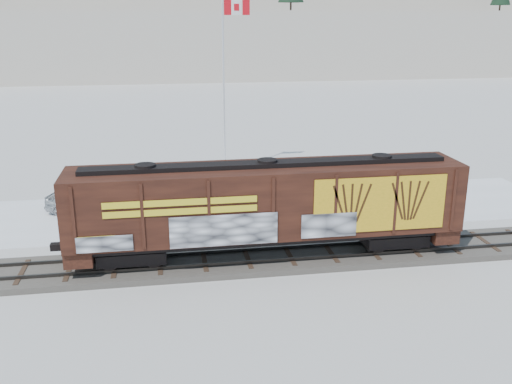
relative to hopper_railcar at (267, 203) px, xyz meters
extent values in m
plane|color=white|center=(-0.93, 0.01, -2.88)|extent=(500.00, 500.00, 0.00)
cube|color=#59544C|center=(-0.93, 0.01, -2.74)|extent=(50.00, 3.40, 0.28)
cube|color=#33302D|center=(-0.93, -0.71, -2.53)|extent=(50.00, 0.10, 0.15)
cube|color=#33302D|center=(-0.93, 0.73, -2.53)|extent=(50.00, 0.10, 0.15)
cube|color=white|center=(-0.93, 7.51, -2.87)|extent=(40.00, 8.00, 0.03)
cube|color=white|center=(-0.93, 95.01, 3.12)|extent=(360.00, 40.00, 12.00)
cube|color=white|center=(-0.93, 125.01, 9.12)|extent=(360.00, 40.00, 24.00)
cube|color=black|center=(-6.14, 0.01, -2.00)|extent=(3.00, 2.00, 0.90)
cube|color=black|center=(6.13, 0.01, -2.00)|extent=(3.00, 2.00, 0.90)
cylinder|color=black|center=(-7.09, -0.77, -2.00)|extent=(0.90, 0.12, 0.90)
cube|color=black|center=(0.00, 0.01, -1.48)|extent=(17.84, 2.40, 0.25)
cube|color=#3F1C11|center=(0.00, 0.01, 0.19)|extent=(17.84, 3.00, 3.10)
cube|color=black|center=(0.00, 0.01, 1.84)|extent=(16.41, 0.90, 0.20)
cube|color=gold|center=(4.81, -1.53, 0.19)|extent=(6.06, 0.03, 2.51)
cube|color=gold|center=(-3.93, -1.53, 0.54)|extent=(6.42, 0.02, 0.70)
cube|color=white|center=(-2.14, -1.54, -0.60)|extent=(4.64, 0.03, 1.40)
cylinder|color=silver|center=(-0.25, 15.48, -2.78)|extent=(0.90, 0.90, 0.20)
cylinder|color=silver|center=(-0.25, 15.48, 3.27)|extent=(0.14, 0.14, 12.30)
cube|color=red|center=(0.10, 15.48, 8.72)|extent=(0.50, 0.07, 1.00)
cube|color=white|center=(0.70, 15.48, 8.72)|extent=(0.70, 0.09, 1.00)
cube|color=red|center=(1.35, 15.48, 8.72)|extent=(0.50, 0.07, 1.00)
imported|color=#B9BCC1|center=(-9.27, 8.31, -2.12)|extent=(4.67, 3.09, 1.48)
imported|color=silver|center=(3.39, 6.58, -2.05)|extent=(5.04, 2.33, 1.60)
imported|color=black|center=(5.10, 7.84, -2.20)|extent=(4.87, 3.34, 1.31)
camera|label=1|loc=(-4.47, -24.21, 8.14)|focal=40.00mm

